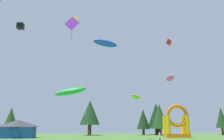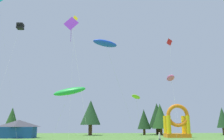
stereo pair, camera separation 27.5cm
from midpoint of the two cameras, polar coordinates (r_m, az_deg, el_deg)
name	(u,v)px [view 2 (the right image)]	position (r m, az deg, el deg)	size (l,w,h in m)	color
kite_black_box	(20,27)	(36.52, -20.81, 9.65)	(0.88, 7.29, 16.63)	black
kite_lime_parafoil	(136,97)	(48.82, 5.91, -6.37)	(2.61, 2.99, 8.85)	#8CD826
kite_purple_diamond	(72,26)	(27.38, -9.29, 10.40)	(3.29, 4.43, 14.14)	purple
kite_green_parafoil	(69,91)	(25.31, -9.79, -5.03)	(3.86, 1.89, 6.82)	green
kite_pink_parafoil	(170,78)	(46.33, 13.91, -1.86)	(1.40, 6.47, 12.00)	#EA599E
kite_red_diamond	(170,43)	(59.17, 13.76, 6.32)	(2.19, 7.13, 22.63)	red
kite_blue_parafoil	(105,43)	(35.32, -1.47, 6.37)	(6.70, 1.74, 15.20)	blue
kite_yellow_diamond	(75,21)	(41.79, -8.59, 11.39)	(1.09, 6.20, 20.53)	yellow
person_far_side	(160,137)	(35.78, 11.47, -15.39)	(0.36, 0.36, 1.69)	navy
inflatable_blue_arch	(177,124)	(56.56, 15.38, -12.36)	(5.25, 3.65, 7.27)	orange
festival_tent	(18,129)	(56.70, -21.28, -12.91)	(6.92, 4.29, 3.79)	#19478C
tree_row_2	(12,117)	(75.33, -22.61, -10.34)	(3.71, 3.71, 7.70)	#4C331E
tree_row_3	(91,113)	(67.66, -5.00, -10.07)	(5.60, 5.60, 9.49)	#4C331E
tree_row_4	(144,119)	(70.18, 7.72, -11.55)	(3.81, 3.81, 7.10)	#4C331E
tree_row_5	(160,116)	(69.50, 11.51, -10.71)	(4.75, 4.75, 8.60)	#4C331E
tree_row_6	(157,115)	(73.90, 10.77, -10.58)	(5.34, 5.34, 9.11)	#4C331E
tree_row_7	(159,117)	(74.02, 11.34, -10.82)	(3.91, 3.91, 7.80)	#4C331E
tree_row_8	(222,118)	(74.46, 24.88, -10.23)	(3.31, 3.31, 7.59)	#4C331E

